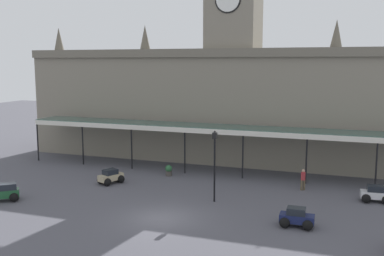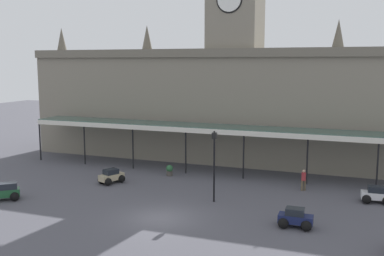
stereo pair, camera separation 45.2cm
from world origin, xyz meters
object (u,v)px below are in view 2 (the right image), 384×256
object	(u,v)px
pedestrian_beside_cars	(304,179)
victorian_lamppost	(214,158)
car_white_sedan	(376,196)
car_beige_sedan	(111,177)
planter_near_kerb	(170,170)
car_green_estate	(4,193)
car_navy_sedan	(296,219)

from	to	relation	value
pedestrian_beside_cars	victorian_lamppost	xyz separation A→B (m)	(-5.69, -5.06, 2.27)
car_white_sedan	car_beige_sedan	bearing A→B (deg)	-174.50
car_white_sedan	planter_near_kerb	size ratio (longest dim) A/B	2.19
car_green_estate	victorian_lamppost	xyz separation A→B (m)	(14.35, 4.92, 2.61)
car_white_sedan	pedestrian_beside_cars	distance (m)	5.36
car_beige_sedan	pedestrian_beside_cars	size ratio (longest dim) A/B	1.34
car_white_sedan	car_green_estate	bearing A→B (deg)	-160.98
car_navy_sedan	planter_near_kerb	size ratio (longest dim) A/B	2.15
car_white_sedan	car_beige_sedan	size ratio (longest dim) A/B	0.94
car_green_estate	planter_near_kerb	size ratio (longest dim) A/B	2.50
car_green_estate	pedestrian_beside_cars	xyz separation A→B (m)	(20.03, 9.97, 0.34)
car_green_estate	car_navy_sedan	distance (m)	20.54
car_white_sedan	pedestrian_beside_cars	bearing A→B (deg)	166.10
victorian_lamppost	planter_near_kerb	world-z (taller)	victorian_lamppost
pedestrian_beside_cars	car_navy_sedan	bearing A→B (deg)	-86.99
car_green_estate	pedestrian_beside_cars	distance (m)	22.38
car_green_estate	planter_near_kerb	world-z (taller)	car_green_estate
car_green_estate	victorian_lamppost	bearing A→B (deg)	18.92
car_beige_sedan	car_green_estate	bearing A→B (deg)	-126.16
car_beige_sedan	victorian_lamppost	size ratio (longest dim) A/B	0.43
car_green_estate	planter_near_kerb	xyz separation A→B (m)	(8.48, 10.61, -0.07)
car_white_sedan	victorian_lamppost	size ratio (longest dim) A/B	0.41
victorian_lamppost	car_white_sedan	bearing A→B (deg)	19.14
victorian_lamppost	car_green_estate	bearing A→B (deg)	-161.08
car_white_sedan	car_green_estate	distance (m)	26.67
car_white_sedan	car_navy_sedan	world-z (taller)	same
car_green_estate	planter_near_kerb	distance (m)	13.58
victorian_lamppost	planter_near_kerb	size ratio (longest dim) A/B	5.35
car_white_sedan	car_navy_sedan	size ratio (longest dim) A/B	1.02
car_white_sedan	car_navy_sedan	xyz separation A→B (m)	(-4.76, -6.81, 0.00)
car_navy_sedan	pedestrian_beside_cars	size ratio (longest dim) A/B	1.23
planter_near_kerb	pedestrian_beside_cars	bearing A→B (deg)	-3.15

